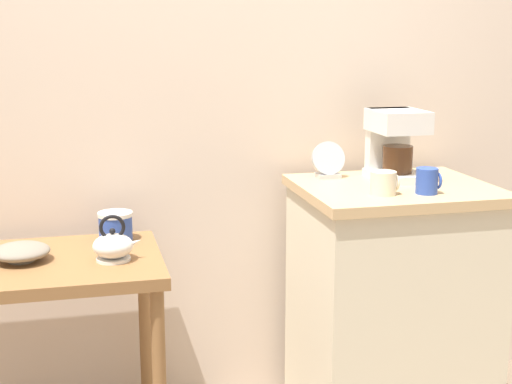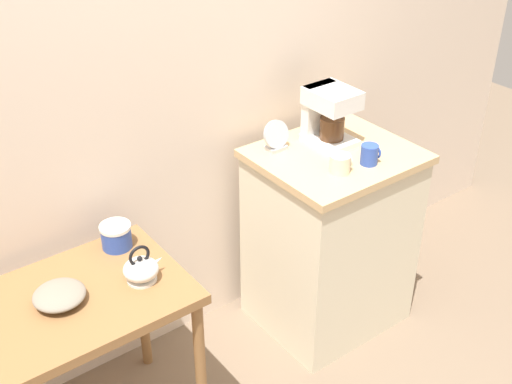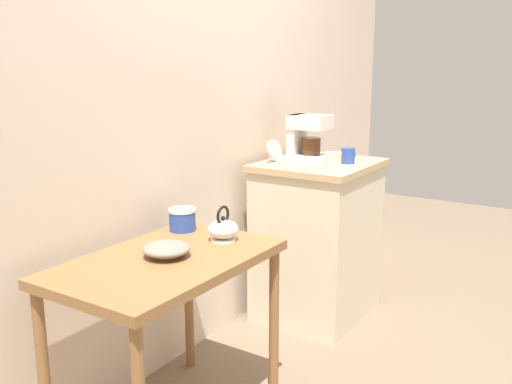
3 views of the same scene
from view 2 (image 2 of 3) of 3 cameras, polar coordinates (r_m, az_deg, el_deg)
name	(u,v)px [view 2 (image 2 of 3)]	position (r m, az deg, el deg)	size (l,w,h in m)	color
ground_plane	(216,364)	(3.17, -3.48, -14.72)	(8.00, 8.00, 0.00)	#7A6651
back_wall	(175,49)	(2.72, -7.07, 12.19)	(4.40, 0.10, 2.80)	beige
wooden_table	(64,324)	(2.51, -16.38, -10.94)	(0.91, 0.57, 0.74)	olive
kitchen_counter	(330,238)	(3.15, 6.43, -4.03)	(0.68, 0.59, 0.93)	beige
bowl_stoneware	(59,295)	(2.44, -16.72, -8.59)	(0.19, 0.19, 0.06)	gray
teakettle	(141,269)	(2.46, -9.93, -6.61)	(0.16, 0.13, 0.15)	white
canister_enamel	(116,236)	(2.65, -12.05, -3.76)	(0.12, 0.12, 0.10)	#2D4CAD
coffee_maker	(328,113)	(2.94, 6.26, 6.84)	(0.18, 0.22, 0.26)	white
mug_small_cream	(340,164)	(2.74, 7.34, 2.46)	(0.09, 0.09, 0.08)	beige
mug_blue	(370,154)	(2.82, 9.85, 3.24)	(0.08, 0.07, 0.09)	#2D4CAD
table_clock	(276,137)	(2.89, 1.76, 4.77)	(0.13, 0.06, 0.14)	#B2B5BA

